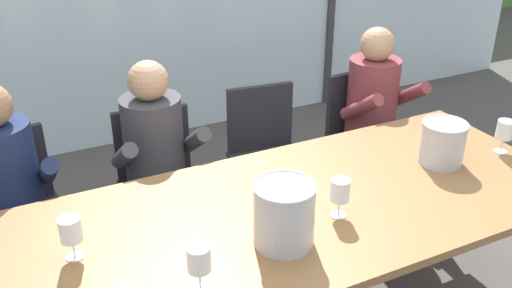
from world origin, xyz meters
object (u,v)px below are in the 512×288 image
Objects in this scene: chair_left_of_center at (157,176)px; wine_glass_by_left_taster at (70,230)px; chair_near_curtain at (17,204)px; chair_right_of_center at (362,128)px; person_charcoal_jacket at (159,158)px; wine_glass_by_right_taster at (340,191)px; person_maroon_top at (379,110)px; ice_bucket_primary at (284,214)px; dining_table at (291,219)px; wine_glass_near_bucket at (505,130)px; chair_center at (266,147)px; wine_glass_spare_empty at (199,261)px; ice_bucket_secondary at (443,142)px; person_navy_polo at (8,190)px.

chair_left_of_center is 1.09m from wine_glass_by_left_taster.
chair_near_curtain is 2.13m from chair_right_of_center.
person_charcoal_jacket is 6.78× the size of wine_glass_by_right_taster.
ice_bucket_primary is at bearing -145.20° from person_maroon_top.
dining_table is at bearing -147.79° from person_maroon_top.
person_charcoal_jacket is 1.78m from wine_glass_near_bucket.
chair_near_curtain is 4.95× the size of wine_glass_by_right_taster.
wine_glass_spare_empty is (-0.91, -1.27, 0.35)m from chair_center.
chair_center is at bearing 130.98° from wine_glass_near_bucket.
person_charcoal_jacket reaches higher than chair_near_curtain.
ice_bucket_primary reaches higher than dining_table.
dining_table is 15.23× the size of wine_glass_by_left_taster.
wine_glass_spare_empty is (-1.63, -1.11, 0.18)m from person_maroon_top.
dining_table is at bearing -177.86° from ice_bucket_secondary.
wine_glass_near_bucket reaches higher than chair_right_of_center.
wine_glass_spare_empty reaches higher than chair_left_of_center.
chair_center is 1.18m from wine_glass_by_right_taster.
person_maroon_top is 4.50× the size of ice_bucket_primary.
wine_glass_by_left_taster is 1.07m from wine_glass_by_right_taster.
chair_left_of_center is 1.00× the size of chair_right_of_center.
chair_left_of_center is 0.73× the size of person_navy_polo.
dining_table is at bearing -4.15° from wine_glass_by_left_taster.
wine_glass_by_left_taster and wine_glass_near_bucket have the same top height.
chair_right_of_center is 0.98m from ice_bucket_secondary.
dining_table is 0.27m from wine_glass_by_right_taster.
wine_glass_near_bucket is (1.56, -0.94, 0.35)m from chair_left_of_center.
wine_glass_by_right_taster is at bearing -38.35° from person_navy_polo.
chair_left_of_center is at bearing 80.47° from wine_glass_spare_empty.
chair_right_of_center is 1.70m from ice_bucket_primary.
person_maroon_top is at bearing 3.49° from chair_left_of_center.
wine_glass_spare_empty is at bearing -100.83° from person_charcoal_jacket.
chair_left_of_center is 0.73× the size of person_charcoal_jacket.
person_maroon_top is (0.72, -0.16, 0.17)m from chair_center.
person_charcoal_jacket and person_maroon_top have the same top height.
wine_glass_near_bucket is at bearing -7.96° from ice_bucket_secondary.
person_charcoal_jacket is at bearing 117.56° from wine_glass_by_right_taster.
chair_left_of_center is 1.29m from wine_glass_spare_empty.
chair_near_curtain is 4.95× the size of wine_glass_by_left_taster.
person_maroon_top is 0.86m from wine_glass_near_bucket.
chair_right_of_center is at bearing 37.58° from wine_glass_spare_empty.
chair_right_of_center reaches higher than dining_table.
chair_center is at bearing 163.24° from person_maroon_top.
person_charcoal_jacket is (0.72, -0.15, 0.17)m from chair_near_curtain.
ice_bucket_primary is (-1.21, -1.13, 0.37)m from chair_right_of_center.
chair_right_of_center is 2.18m from wine_glass_by_left_taster.
chair_center is 4.95× the size of wine_glass_by_right_taster.
person_charcoal_jacket is (-1.41, -0.12, 0.17)m from chair_right_of_center.
chair_near_curtain is at bearing 156.95° from wine_glass_near_bucket.
person_navy_polo is at bearing 104.13° from wine_glass_by_left_taster.
chair_right_of_center is (2.13, -0.03, 0.00)m from chair_near_curtain.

